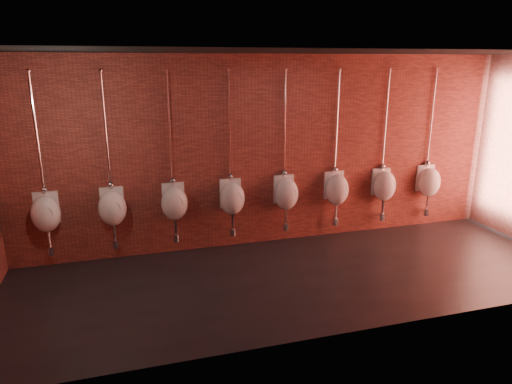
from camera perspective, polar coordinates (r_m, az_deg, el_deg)
The scene contains 10 objects.
ground at distance 6.91m, azimuth 5.79°, elevation -10.51°, with size 8.50×8.50×0.00m, color black.
room_shell at distance 6.28m, azimuth 6.30°, elevation 6.15°, with size 8.54×3.04×3.22m.
urinal_0 at distance 7.49m, azimuth -24.79°, elevation -2.36°, with size 0.43×0.38×2.72m.
urinal_1 at distance 7.40m, azimuth -17.51°, elevation -1.83°, with size 0.43×0.38×2.72m.
urinal_2 at distance 7.43m, azimuth -10.17°, elevation -1.26°, with size 0.43×0.38×2.72m.
urinal_3 at distance 7.57m, azimuth -3.01°, elevation -0.68°, with size 0.43×0.38×2.72m.
urinal_4 at distance 7.83m, azimuth 3.79°, elevation -0.13°, with size 0.43×0.38×2.72m.
urinal_5 at distance 8.20m, azimuth 10.06°, elevation 0.39°, with size 0.43×0.38×2.72m.
urinal_6 at distance 8.65m, azimuth 15.73°, elevation 0.85°, with size 0.43×0.38×2.72m.
urinal_7 at distance 9.18m, azimuth 20.80°, elevation 1.26°, with size 0.43×0.38×2.72m.
Camera 1 is at (-2.37, -5.72, 3.07)m, focal length 32.00 mm.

